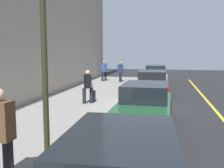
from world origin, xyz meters
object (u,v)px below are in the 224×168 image
Objects in this scene: parked_car_red at (152,84)px; pedestrian_black_coat at (88,86)px; parked_car_white at (155,74)px; rolling_suitcase at (93,96)px; pedestrian_brown_coat at (0,134)px; pedestrian_navy_coat at (120,71)px; traffic_light_pole at (43,25)px; pedestrian_blue_coat at (104,70)px; parked_car_green at (145,105)px.

parked_car_red is 2.66× the size of pedestrian_black_coat.
rolling_suitcase is at bearing -15.72° from parked_car_white.
pedestrian_navy_coat is at bearing -178.15° from pedestrian_brown_coat.
pedestrian_black_coat is 0.87× the size of pedestrian_brown_coat.
traffic_light_pole reaches higher than pedestrian_navy_coat.
parked_car_red is at bearing 171.20° from traffic_light_pole.
pedestrian_black_coat is at bearing 8.36° from pedestrian_blue_coat.
parked_car_green is (6.45, 0.04, 0.00)m from parked_car_red.
traffic_light_pole reaches higher than parked_car_red.
parked_car_white is at bearing -179.75° from parked_car_green.
parked_car_green is 4.72× the size of rolling_suitcase.
pedestrian_blue_coat is 17.47m from traffic_light_pole.
pedestrian_navy_coat is (-5.74, -2.87, 0.28)m from parked_car_red.
pedestrian_black_coat is at bearing -175.51° from pedestrian_brown_coat.
pedestrian_navy_coat is 8.96m from rolling_suitcase.
parked_car_red is 4.69m from pedestrian_black_coat.
parked_car_red is 11.84m from pedestrian_brown_coat.
traffic_light_pole reaches higher than pedestrian_brown_coat.
parked_car_white reaches higher than rolling_suitcase.
parked_car_white is 0.97× the size of traffic_light_pole.
parked_car_red is at bearing 168.75° from pedestrian_brown_coat.
parked_car_white is 4.81× the size of rolling_suitcase.
pedestrian_blue_coat is 0.91× the size of pedestrian_brown_coat.
pedestrian_navy_coat is at bearing -175.96° from traffic_light_pole.
parked_car_red is at bearing 26.57° from pedestrian_navy_coat.
pedestrian_navy_coat reaches higher than pedestrian_black_coat.
pedestrian_blue_coat reaches higher than rolling_suitcase.
traffic_light_pole is at bearing -5.42° from parked_car_white.
traffic_light_pole is at bearing 8.93° from pedestrian_blue_coat.
pedestrian_navy_coat is (-12.18, -2.91, 0.28)m from parked_car_green.
pedestrian_navy_coat is (1.00, -2.85, 0.28)m from parked_car_white.
pedestrian_navy_coat is at bearing -70.65° from parked_car_white.
pedestrian_blue_coat is 17.92m from pedestrian_brown_coat.
rolling_suitcase is at bearing -138.63° from parked_car_green.
parked_car_red is at bearing 0.13° from parked_car_white.
parked_car_red is 0.95× the size of traffic_light_pole.
pedestrian_brown_coat is (11.60, -2.31, 0.38)m from parked_car_red.
traffic_light_pole is (17.13, 2.69, 2.15)m from pedestrian_blue_coat.
pedestrian_navy_coat reaches higher than rolling_suitcase.
parked_car_green is 2.34× the size of pedestrian_brown_coat.
parked_car_green reaches higher than rolling_suitcase.
pedestrian_navy_coat reaches higher than parked_car_white.
rolling_suitcase is at bearing -176.55° from pedestrian_brown_coat.
pedestrian_brown_coat is 2.02× the size of rolling_suitcase.
traffic_light_pole reaches higher than rolling_suitcase.
parked_car_white is 10.80m from pedestrian_black_coat.
pedestrian_black_coat is 9.40m from pedestrian_navy_coat.
parked_car_red is at bearing 141.28° from pedestrian_black_coat.
parked_car_red is at bearing 138.70° from rolling_suitcase.
parked_car_white is 2.66× the size of pedestrian_navy_coat.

